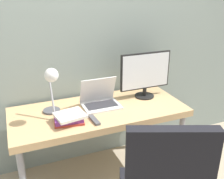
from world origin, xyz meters
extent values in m
cube|color=gray|center=(0.00, 0.73, 1.30)|extent=(8.00, 0.05, 2.60)
cube|color=tan|center=(0.00, 0.33, 0.69)|extent=(1.52, 0.66, 0.06)
cylinder|color=gray|center=(0.70, 0.06, 0.33)|extent=(0.05, 0.05, 0.66)
cylinder|color=gray|center=(-0.70, 0.60, 0.33)|extent=(0.05, 0.05, 0.66)
cylinder|color=gray|center=(0.70, 0.60, 0.33)|extent=(0.05, 0.05, 0.66)
cube|color=silver|center=(0.03, 0.37, 0.73)|extent=(0.33, 0.25, 0.02)
cube|color=#2D2D33|center=(0.03, 0.37, 0.74)|extent=(0.28, 0.15, 0.00)
cube|color=silver|center=(0.03, 0.45, 0.86)|extent=(0.33, 0.09, 0.24)
cube|color=silver|center=(0.03, 0.45, 0.86)|extent=(0.29, 0.08, 0.21)
cylinder|color=black|center=(0.50, 0.42, 0.73)|extent=(0.19, 0.19, 0.01)
cylinder|color=black|center=(0.50, 0.42, 0.78)|extent=(0.04, 0.04, 0.09)
cube|color=black|center=(0.50, 0.43, 0.98)|extent=(0.51, 0.02, 0.35)
cube|color=silver|center=(0.50, 0.42, 0.98)|extent=(0.48, 0.00, 0.33)
cylinder|color=#4C4C51|center=(-0.39, 0.44, 0.73)|extent=(0.14, 0.14, 0.02)
cylinder|color=#99999E|center=(-0.39, 0.35, 0.92)|extent=(0.02, 0.19, 0.38)
sphere|color=white|center=(-0.39, 0.27, 1.11)|extent=(0.11, 0.11, 0.11)
cube|color=black|center=(0.04, -0.70, 0.79)|extent=(0.47, 0.24, 0.58)
cube|color=#B2382D|center=(-0.30, 0.18, 0.73)|extent=(0.25, 0.17, 0.02)
cube|color=#753384|center=(-0.30, 0.21, 0.76)|extent=(0.23, 0.19, 0.03)
cube|color=silver|center=(-0.29, 0.19, 0.79)|extent=(0.25, 0.23, 0.02)
cube|color=#4C4C51|center=(-0.11, 0.14, 0.73)|extent=(0.05, 0.17, 0.02)
camera|label=1|loc=(-0.67, -1.63, 1.75)|focal=42.00mm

